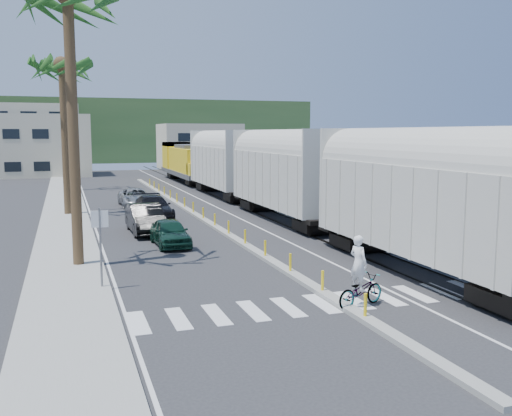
# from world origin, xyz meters

# --- Properties ---
(ground) EXTENTS (140.00, 140.00, 0.00)m
(ground) POSITION_xyz_m (0.00, 0.00, 0.00)
(ground) COLOR #28282B
(ground) RESTS_ON ground
(sidewalk) EXTENTS (3.00, 90.00, 0.15)m
(sidewalk) POSITION_xyz_m (-8.50, 25.00, 0.07)
(sidewalk) COLOR gray
(sidewalk) RESTS_ON ground
(rails) EXTENTS (1.56, 100.00, 0.06)m
(rails) POSITION_xyz_m (5.00, 28.00, 0.03)
(rails) COLOR black
(rails) RESTS_ON ground
(median) EXTENTS (0.45, 60.00, 0.85)m
(median) POSITION_xyz_m (0.00, 19.96, 0.09)
(median) COLOR gray
(median) RESTS_ON ground
(crosswalk) EXTENTS (14.00, 2.20, 0.01)m
(crosswalk) POSITION_xyz_m (0.00, -2.00, 0.01)
(crosswalk) COLOR silver
(crosswalk) RESTS_ON ground
(lane_markings) EXTENTS (9.42, 90.00, 0.01)m
(lane_markings) POSITION_xyz_m (-2.15, 25.00, 0.00)
(lane_markings) COLOR silver
(lane_markings) RESTS_ON ground
(freight_train) EXTENTS (3.00, 60.94, 5.85)m
(freight_train) POSITION_xyz_m (5.00, 21.09, 2.91)
(freight_train) COLOR beige
(freight_train) RESTS_ON ground
(palm_trees) EXTENTS (3.50, 37.20, 13.75)m
(palm_trees) POSITION_xyz_m (-8.10, 22.70, 10.81)
(palm_trees) COLOR brown
(palm_trees) RESTS_ON ground
(street_sign) EXTENTS (0.60, 0.08, 3.00)m
(street_sign) POSITION_xyz_m (-7.30, 2.00, 1.97)
(street_sign) COLOR slate
(street_sign) RESTS_ON ground
(buildings) EXTENTS (38.00, 27.00, 10.00)m
(buildings) POSITION_xyz_m (-6.41, 71.66, 4.36)
(buildings) COLOR beige
(buildings) RESTS_ON ground
(hillside) EXTENTS (80.00, 20.00, 12.00)m
(hillside) POSITION_xyz_m (0.00, 100.00, 6.00)
(hillside) COLOR #385628
(hillside) RESTS_ON ground
(car_lead) EXTENTS (1.83, 4.06, 1.35)m
(car_lead) POSITION_xyz_m (-3.51, 9.37, 0.68)
(car_lead) COLOR #103225
(car_lead) RESTS_ON ground
(car_second) EXTENTS (1.98, 5.04, 1.63)m
(car_second) POSITION_xyz_m (-4.17, 13.45, 0.82)
(car_second) COLOR black
(car_second) RESTS_ON ground
(car_third) EXTENTS (2.39, 5.36, 1.52)m
(car_third) POSITION_xyz_m (-2.99, 18.59, 0.76)
(car_third) COLOR black
(car_third) RESTS_ON ground
(car_rear) EXTENTS (2.52, 5.05, 1.37)m
(car_rear) POSITION_xyz_m (-3.27, 25.61, 0.69)
(car_rear) COLOR #A1A3A6
(car_rear) RESTS_ON ground
(cyclist) EXTENTS (1.93, 2.42, 2.37)m
(cyclist) POSITION_xyz_m (0.56, -2.65, 0.74)
(cyclist) COLOR #9EA0A5
(cyclist) RESTS_ON ground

